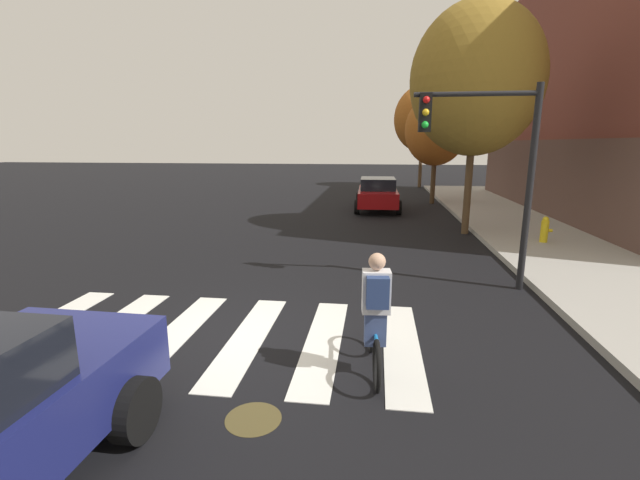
{
  "coord_description": "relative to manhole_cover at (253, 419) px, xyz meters",
  "views": [
    {
      "loc": [
        2.14,
        -6.17,
        3.04
      ],
      "look_at": [
        0.99,
        2.67,
        1.04
      ],
      "focal_mm": 24.13,
      "sensor_mm": 36.0,
      "label": 1
    }
  ],
  "objects": [
    {
      "name": "sedan_mid",
      "position": [
        1.38,
        16.04,
        0.77
      ],
      "size": [
        2.09,
        4.35,
        1.5
      ],
      "color": "maroon",
      "rests_on": "ground"
    },
    {
      "name": "ground_plane",
      "position": [
        -0.84,
        2.01,
        -0.0
      ],
      "size": [
        120.0,
        120.0,
        0.0
      ],
      "primitive_type": "plane",
      "color": "black"
    },
    {
      "name": "traffic_light_near",
      "position": [
        3.57,
        5.07,
        2.86
      ],
      "size": [
        2.47,
        0.28,
        4.2
      ],
      "color": "black",
      "rests_on": "ground"
    },
    {
      "name": "street_tree_far",
      "position": [
        4.37,
        27.27,
        4.71
      ],
      "size": [
        3.93,
        3.93,
        6.98
      ],
      "color": "#4C3823",
      "rests_on": "ground"
    },
    {
      "name": "manhole_cover",
      "position": [
        0.0,
        0.0,
        0.0
      ],
      "size": [
        0.64,
        0.64,
        0.01
      ],
      "primitive_type": "cylinder",
      "color": "#473D1E",
      "rests_on": "ground"
    },
    {
      "name": "cyclist",
      "position": [
        1.34,
        1.18,
        0.84
      ],
      "size": [
        0.38,
        1.71,
        1.69
      ],
      "color": "black",
      "rests_on": "ground"
    },
    {
      "name": "street_tree_mid",
      "position": [
        4.21,
        18.65,
        3.69
      ],
      "size": [
        3.08,
        3.08,
        5.48
      ],
      "color": "#4C3823",
      "rests_on": "ground"
    },
    {
      "name": "street_tree_near",
      "position": [
        4.39,
        10.94,
        5.04
      ],
      "size": [
        4.19,
        4.19,
        7.46
      ],
      "color": "#4C3823",
      "rests_on": "ground"
    },
    {
      "name": "crosswalk_stripes",
      "position": [
        -1.27,
        2.01,
        0.0
      ],
      "size": [
        6.6,
        3.29,
        0.01
      ],
      "color": "silver",
      "rests_on": "ground"
    },
    {
      "name": "fire_hydrant",
      "position": [
        6.34,
        9.19,
        0.53
      ],
      "size": [
        0.33,
        0.22,
        0.78
      ],
      "color": "gold",
      "rests_on": "sidewalk"
    }
  ]
}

